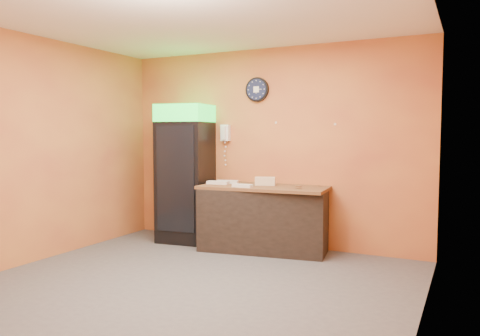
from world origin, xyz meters
The scene contains 15 objects.
floor centered at (0.00, 0.00, 0.00)m, with size 4.50×4.50×0.00m, color #47474C.
back_wall centered at (0.00, 2.00, 1.40)m, with size 4.50×0.02×2.80m, color #D6893C.
left_wall centered at (-2.25, 0.00, 1.40)m, with size 0.02×4.00×2.80m, color #D6893C.
right_wall centered at (2.25, 0.00, 1.40)m, with size 0.02×4.00×2.80m, color #D6893C.
ceiling centered at (0.00, 0.00, 2.80)m, with size 4.50×4.00×0.02m, color white.
beverage_cooler centered at (-1.20, 1.61, 0.98)m, with size 0.79×0.80×2.01m.
prep_counter centered at (0.09, 1.62, 0.42)m, with size 1.69×0.75×0.85m, color black.
wall_clock centered at (-0.18, 1.97, 2.22)m, with size 0.35×0.06×0.35m.
wall_phone centered at (-0.69, 1.95, 1.61)m, with size 0.13×0.11×0.24m.
butcher_paper centered at (0.09, 1.62, 0.87)m, with size 1.72×0.80×0.04m, color brown.
sub_roll_stack centered at (0.08, 1.67, 0.94)m, with size 0.29×0.17×0.12m.
wrapped_sandwich_left centered at (-0.58, 1.52, 0.91)m, with size 0.31×0.12×0.04m, color silver.
wrapped_sandwich_mid centered at (-0.11, 1.35, 0.91)m, with size 0.27×0.11×0.04m, color silver.
wrapped_sandwich_right centered at (-0.51, 1.68, 0.91)m, with size 0.31×0.12×0.04m, color silver.
kitchen_tool centered at (0.11, 1.70, 0.91)m, with size 0.06×0.06×0.06m, color silver.
Camera 1 is at (2.60, -4.18, 1.60)m, focal length 35.00 mm.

